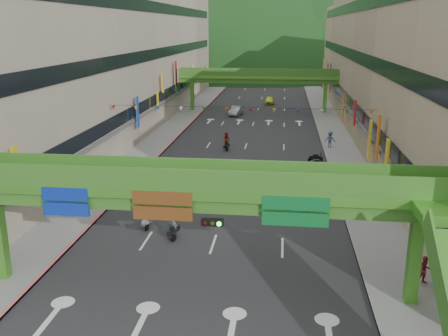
% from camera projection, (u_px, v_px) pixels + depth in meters
% --- Properties ---
extents(road_slab, '(18.00, 140.00, 0.02)m').
position_uv_depth(road_slab, '(251.00, 130.00, 68.87)').
color(road_slab, '#28282B').
rests_on(road_slab, ground).
extents(sidewalk_left, '(4.00, 140.00, 0.15)m').
position_uv_depth(sidewalk_left, '(173.00, 127.00, 70.11)').
color(sidewalk_left, gray).
rests_on(sidewalk_left, ground).
extents(sidewalk_right, '(4.00, 140.00, 0.15)m').
position_uv_depth(sidewalk_right, '(332.00, 131.00, 67.60)').
color(sidewalk_right, gray).
rests_on(sidewalk_right, ground).
extents(curb_left, '(0.20, 140.00, 0.18)m').
position_uv_depth(curb_left, '(187.00, 127.00, 69.89)').
color(curb_left, '#CC5959').
rests_on(curb_left, ground).
extents(curb_right, '(0.20, 140.00, 0.18)m').
position_uv_depth(curb_right, '(318.00, 131.00, 67.81)').
color(curb_right, gray).
rests_on(curb_right, ground).
extents(building_row_left, '(12.80, 95.00, 19.00)m').
position_uv_depth(building_row_left, '(115.00, 59.00, 68.45)').
color(building_row_left, '#9E937F').
rests_on(building_row_left, ground).
extents(building_row_right, '(12.80, 95.00, 19.00)m').
position_uv_depth(building_row_right, '(399.00, 61.00, 64.14)').
color(building_row_right, gray).
rests_on(building_row_right, ground).
extents(overpass_near, '(28.00, 12.27, 7.10)m').
position_uv_depth(overpass_near, '(213.00, 204.00, 24.73)').
color(overpass_near, '#4C9E2D').
rests_on(overpass_near, ground).
extents(overpass_far, '(28.00, 2.20, 7.10)m').
position_uv_depth(overpass_far, '(258.00, 79.00, 81.73)').
color(overpass_far, '#4C9E2D').
rests_on(overpass_far, ground).
extents(hill_left, '(168.00, 140.00, 112.00)m').
position_uv_depth(hill_left, '(229.00, 67.00, 175.66)').
color(hill_left, '#1C4419').
rests_on(hill_left, ground).
extents(hill_right, '(208.00, 176.00, 128.00)m').
position_uv_depth(hill_right, '(339.00, 64.00, 190.21)').
color(hill_right, '#1C4419').
rests_on(hill_right, ground).
extents(bunting_string, '(26.00, 0.36, 0.47)m').
position_uv_depth(bunting_string, '(239.00, 110.00, 48.14)').
color(bunting_string, black).
rests_on(bunting_string, ground).
extents(scooter_rider_near, '(0.75, 1.58, 2.03)m').
position_uv_depth(scooter_rider_near, '(173.00, 225.00, 33.27)').
color(scooter_rider_near, black).
rests_on(scooter_rider_near, ground).
extents(scooter_rider_mid, '(0.98, 1.59, 2.12)m').
position_uv_depth(scooter_rider_mid, '(227.00, 141.00, 57.00)').
color(scooter_rider_mid, black).
rests_on(scooter_rider_mid, ground).
extents(scooter_rider_left, '(1.11, 1.60, 2.15)m').
position_uv_depth(scooter_rider_left, '(147.00, 213.00, 34.94)').
color(scooter_rider_left, '#9899A0').
rests_on(scooter_rider_left, ground).
extents(scooter_rider_far, '(0.82, 1.60, 1.92)m').
position_uv_depth(scooter_rider_far, '(182.00, 199.00, 38.22)').
color(scooter_rider_far, maroon).
rests_on(scooter_rider_far, ground).
extents(parked_scooter_row, '(1.60, 9.35, 1.08)m').
position_uv_depth(parked_scooter_row, '(318.00, 169.00, 47.93)').
color(parked_scooter_row, black).
rests_on(parked_scooter_row, ground).
extents(car_silver, '(2.15, 4.54, 1.44)m').
position_uv_depth(car_silver, '(236.00, 111.00, 79.79)').
color(car_silver, gray).
rests_on(car_silver, ground).
extents(car_yellow, '(1.73, 4.17, 1.41)m').
position_uv_depth(car_yellow, '(269.00, 100.00, 91.60)').
color(car_yellow, '#C8D92E').
rests_on(car_yellow, ground).
extents(pedestrian_red, '(0.92, 0.80, 1.60)m').
position_uv_depth(pedestrian_red, '(424.00, 273.00, 27.15)').
color(pedestrian_red, maroon).
rests_on(pedestrian_red, ground).
extents(pedestrian_dark, '(1.03, 0.76, 1.62)m').
position_uv_depth(pedestrian_dark, '(389.00, 209.00, 36.57)').
color(pedestrian_dark, black).
rests_on(pedestrian_dark, ground).
extents(pedestrian_blue, '(0.97, 0.72, 1.89)m').
position_uv_depth(pedestrian_blue, '(330.00, 141.00, 57.95)').
color(pedestrian_blue, '#374765').
rests_on(pedestrian_blue, ground).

